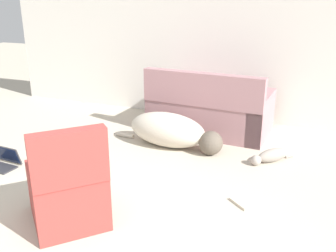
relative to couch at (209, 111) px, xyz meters
The scene contains 7 objects.
wall_back 1.21m from the couch, 109.49° to the left, with size 6.75×0.06×2.58m.
couch is the anchor object (origin of this frame).
dog 0.78m from the couch, 112.02° to the right, with size 1.51×0.58×0.43m.
cat 1.21m from the couch, 38.62° to the right, with size 0.46×0.48×0.16m.
laptop_open 2.66m from the couch, 133.69° to the right, with size 0.37×0.29×0.21m.
book_cream 1.96m from the couch, 65.58° to the right, with size 0.24×0.23×0.02m.
side_chair 2.61m from the couch, 101.29° to the right, with size 0.89×0.88×0.90m.
Camera 1 is at (1.48, -1.63, 1.83)m, focal length 40.00 mm.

